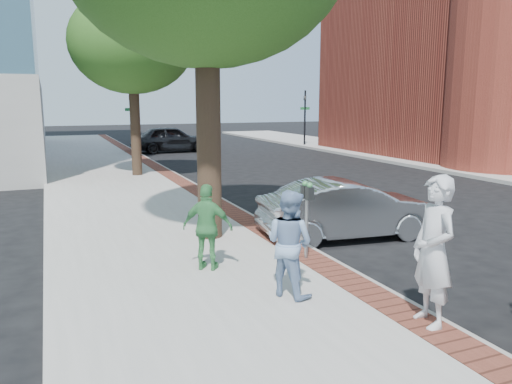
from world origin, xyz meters
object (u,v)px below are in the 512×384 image
bg_car (171,139)px  sedan_silver (349,209)px  parking_meter (307,204)px  person_gray (434,251)px  person_green (208,227)px  person_officer (289,243)px

bg_car → sedan_silver: bearing=178.2°
sedan_silver → parking_meter: bearing=133.6°
person_gray → person_green: 3.87m
person_green → bg_car: bearing=-68.5°
person_gray → bg_car: (2.45, 25.32, -0.35)m
person_gray → sedan_silver: 4.83m
person_gray → person_green: person_gray is taller
sedan_silver → bg_car: 20.82m
person_gray → person_officer: size_ratio=1.23×
person_gray → sedan_silver: size_ratio=0.50×
parking_meter → sedan_silver: bearing=37.0°
person_officer → sedan_silver: (2.93, 2.85, -0.30)m
person_officer → sedan_silver: bearing=-74.2°
person_green → person_officer: bearing=149.4°
sedan_silver → bg_car: bearing=4.4°
sedan_silver → person_officer: bearing=140.8°
person_officer → person_green: size_ratio=1.07×
parking_meter → person_officer: bearing=-126.7°
sedan_silver → bg_car: bg_car is taller
person_officer → bg_car: size_ratio=0.34×
person_officer → person_green: bearing=-2.0°
person_green → sedan_silver: 3.94m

